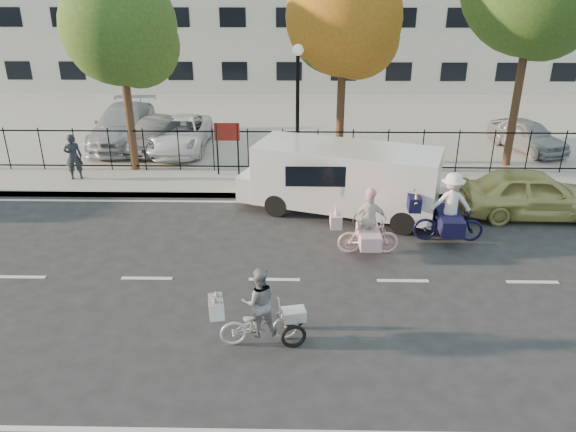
{
  "coord_description": "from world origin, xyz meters",
  "views": [
    {
      "loc": [
        0.53,
        -11.35,
        6.72
      ],
      "look_at": [
        0.3,
        1.2,
        1.1
      ],
      "focal_mm": 35.0,
      "sensor_mm": 36.0,
      "label": 1
    }
  ],
  "objects_px": {
    "unicorn_bike": "(368,230)",
    "lamppost": "(298,88)",
    "zebra_trike": "(260,315)",
    "pedestrian": "(73,157)",
    "gold_sedan": "(533,194)",
    "bull_bike": "(448,214)",
    "white_van": "(342,177)",
    "lot_car_b": "(180,134)",
    "lot_car_c": "(158,134)",
    "lot_car_a": "(124,125)",
    "lot_car_d": "(527,135)"
  },
  "relations": [
    {
      "from": "zebra_trike",
      "to": "gold_sedan",
      "type": "bearing_deg",
      "value": -62.43
    },
    {
      "from": "lamppost",
      "to": "zebra_trike",
      "type": "height_order",
      "value": "lamppost"
    },
    {
      "from": "pedestrian",
      "to": "lot_car_b",
      "type": "distance_m",
      "value": 4.46
    },
    {
      "from": "lamppost",
      "to": "lot_car_a",
      "type": "xyz_separation_m",
      "value": [
        -6.94,
        3.61,
        -2.23
      ]
    },
    {
      "from": "lamppost",
      "to": "lot_car_a",
      "type": "height_order",
      "value": "lamppost"
    },
    {
      "from": "pedestrian",
      "to": "gold_sedan",
      "type": "bearing_deg",
      "value": 150.78
    },
    {
      "from": "lamppost",
      "to": "lot_car_a",
      "type": "bearing_deg",
      "value": 152.48
    },
    {
      "from": "gold_sedan",
      "to": "lot_car_c",
      "type": "distance_m",
      "value": 13.56
    },
    {
      "from": "unicorn_bike",
      "to": "pedestrian",
      "type": "xyz_separation_m",
      "value": [
        -9.22,
        4.9,
        0.26
      ]
    },
    {
      "from": "white_van",
      "to": "lot_car_a",
      "type": "height_order",
      "value": "white_van"
    },
    {
      "from": "unicorn_bike",
      "to": "pedestrian",
      "type": "bearing_deg",
      "value": 61.43
    },
    {
      "from": "unicorn_bike",
      "to": "lot_car_c",
      "type": "relative_size",
      "value": 0.49
    },
    {
      "from": "unicorn_bike",
      "to": "bull_bike",
      "type": "relative_size",
      "value": 0.87
    },
    {
      "from": "lamppost",
      "to": "lot_car_c",
      "type": "bearing_deg",
      "value": 152.14
    },
    {
      "from": "unicorn_bike",
      "to": "lot_car_a",
      "type": "relative_size",
      "value": 0.35
    },
    {
      "from": "pedestrian",
      "to": "lamppost",
      "type": "bearing_deg",
      "value": 164.68
    },
    {
      "from": "white_van",
      "to": "gold_sedan",
      "type": "height_order",
      "value": "white_van"
    },
    {
      "from": "bull_bike",
      "to": "pedestrian",
      "type": "height_order",
      "value": "bull_bike"
    },
    {
      "from": "lamppost",
      "to": "lot_car_a",
      "type": "relative_size",
      "value": 0.85
    },
    {
      "from": "gold_sedan",
      "to": "lot_car_d",
      "type": "height_order",
      "value": "gold_sedan"
    },
    {
      "from": "lamppost",
      "to": "pedestrian",
      "type": "relative_size",
      "value": 2.8
    },
    {
      "from": "unicorn_bike",
      "to": "bull_bike",
      "type": "distance_m",
      "value": 2.34
    },
    {
      "from": "lot_car_b",
      "to": "lot_car_c",
      "type": "bearing_deg",
      "value": -179.96
    },
    {
      "from": "lamppost",
      "to": "gold_sedan",
      "type": "bearing_deg",
      "value": -23.74
    },
    {
      "from": "lot_car_a",
      "to": "lot_car_c",
      "type": "xyz_separation_m",
      "value": [
        1.53,
        -0.76,
        -0.13
      ]
    },
    {
      "from": "white_van",
      "to": "gold_sedan",
      "type": "xyz_separation_m",
      "value": [
        5.51,
        -0.12,
        -0.41
      ]
    },
    {
      "from": "white_van",
      "to": "lot_car_b",
      "type": "height_order",
      "value": "white_van"
    },
    {
      "from": "unicorn_bike",
      "to": "gold_sedan",
      "type": "distance_m",
      "value": 5.58
    },
    {
      "from": "bull_bike",
      "to": "white_van",
      "type": "relative_size",
      "value": 0.33
    },
    {
      "from": "unicorn_bike",
      "to": "lamppost",
      "type": "bearing_deg",
      "value": 17.68
    },
    {
      "from": "lot_car_c",
      "to": "lot_car_a",
      "type": "bearing_deg",
      "value": 174.03
    },
    {
      "from": "gold_sedan",
      "to": "lot_car_d",
      "type": "xyz_separation_m",
      "value": [
        2.04,
        5.99,
        0.03
      ]
    },
    {
      "from": "lot_car_b",
      "to": "lot_car_d",
      "type": "bearing_deg",
      "value": 0.12
    },
    {
      "from": "zebra_trike",
      "to": "unicorn_bike",
      "type": "xyz_separation_m",
      "value": [
        2.47,
        3.73,
        0.04
      ]
    },
    {
      "from": "lot_car_b",
      "to": "lot_car_d",
      "type": "height_order",
      "value": "lot_car_b"
    },
    {
      "from": "lot_car_a",
      "to": "lot_car_d",
      "type": "xyz_separation_m",
      "value": [
        15.8,
        -0.62,
        -0.15
      ]
    },
    {
      "from": "lamppost",
      "to": "lot_car_c",
      "type": "distance_m",
      "value": 6.56
    },
    {
      "from": "bull_bike",
      "to": "lot_car_c",
      "type": "xyz_separation_m",
      "value": [
        -9.4,
        7.49,
        -0.01
      ]
    },
    {
      "from": "white_van",
      "to": "pedestrian",
      "type": "xyz_separation_m",
      "value": [
        -8.74,
        2.36,
        -0.19
      ]
    },
    {
      "from": "zebra_trike",
      "to": "lot_car_c",
      "type": "xyz_separation_m",
      "value": [
        -4.73,
        12.01,
        0.13
      ]
    },
    {
      "from": "bull_bike",
      "to": "pedestrian",
      "type": "relative_size",
      "value": 1.32
    },
    {
      "from": "lot_car_b",
      "to": "lot_car_c",
      "type": "xyz_separation_m",
      "value": [
        -0.87,
        -0.01,
        -0.01
      ]
    },
    {
      "from": "lot_car_d",
      "to": "zebra_trike",
      "type": "bearing_deg",
      "value": -149.82
    },
    {
      "from": "zebra_trike",
      "to": "gold_sedan",
      "type": "relative_size",
      "value": 0.45
    },
    {
      "from": "unicorn_bike",
      "to": "lot_car_b",
      "type": "distance_m",
      "value": 10.43
    },
    {
      "from": "bull_bike",
      "to": "lot_car_d",
      "type": "relative_size",
      "value": 0.59
    },
    {
      "from": "lot_car_b",
      "to": "bull_bike",
      "type": "bearing_deg",
      "value": -41.75
    },
    {
      "from": "gold_sedan",
      "to": "pedestrian",
      "type": "bearing_deg",
      "value": 81.48
    },
    {
      "from": "bull_bike",
      "to": "lot_car_d",
      "type": "bearing_deg",
      "value": -29.93
    },
    {
      "from": "pedestrian",
      "to": "lot_car_d",
      "type": "xyz_separation_m",
      "value": [
        16.29,
        3.52,
        -0.18
      ]
    }
  ]
}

